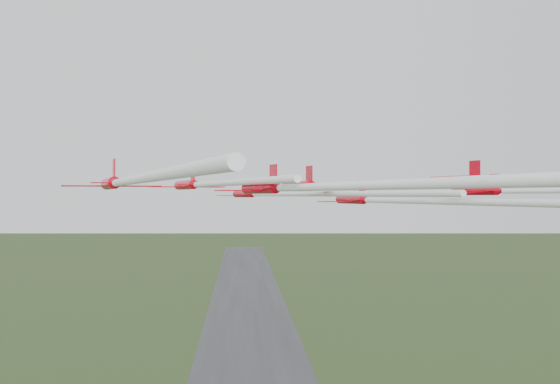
{
  "coord_description": "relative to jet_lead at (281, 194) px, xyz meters",
  "views": [
    {
      "loc": [
        -3.55,
        -88.91,
        54.33
      ],
      "look_at": [
        1.42,
        -0.64,
        54.74
      ],
      "focal_mm": 45.0,
      "sensor_mm": 36.0,
      "label": 1
    }
  ],
  "objects": [
    {
      "name": "jet_row4_left",
      "position": [
        -0.21,
        -39.72,
        0.47
      ],
      "size": [
        17.55,
        48.4,
        2.54
      ],
      "rotation": [
        0.0,
        0.0,
        0.3
      ],
      "color": "#C40011"
    },
    {
      "name": "jet_row3_mid",
      "position": [
        4.62,
        -28.9,
        0.82
      ],
      "size": [
        18.03,
        57.61,
        2.68
      ],
      "rotation": [
        0.0,
        0.0,
        0.25
      ],
      "color": "#C40011"
    },
    {
      "name": "runway",
      "position": [
        -1.86,
        196.36,
        -54.48
      ],
      "size": [
        38.0,
        900.0,
        0.04
      ],
      "primitive_type": "cube",
      "color": "#363638",
      "rests_on": "ground"
    },
    {
      "name": "jet_row3_right",
      "position": [
        28.84,
        -16.6,
        0.35
      ],
      "size": [
        20.06,
        51.83,
        2.62
      ],
      "rotation": [
        0.0,
        0.0,
        0.33
      ],
      "color": "#C40011"
    },
    {
      "name": "jet_row3_left",
      "position": [
        -15.26,
        -32.95,
        1.0
      ],
      "size": [
        18.19,
        54.82,
        2.9
      ],
      "rotation": [
        0.0,
        0.0,
        0.27
      ],
      "color": "#C40011"
    },
    {
      "name": "jet_lead",
      "position": [
        0.0,
        0.0,
        0.0
      ],
      "size": [
        21.44,
        60.29,
        2.56
      ],
      "rotation": [
        0.0,
        0.0,
        0.3
      ],
      "color": "#C40011"
    },
    {
      "name": "jet_row2_left",
      "position": [
        -9.84,
        -10.51,
        1.13
      ],
      "size": [
        16.33,
        43.67,
        2.82
      ],
      "rotation": [
        0.0,
        0.0,
        0.3
      ],
      "color": "#C40011"
    },
    {
      "name": "jet_row2_right",
      "position": [
        13.34,
        -10.51,
        -0.8
      ],
      "size": [
        16.99,
        63.2,
        2.92
      ],
      "rotation": [
        0.0,
        0.0,
        0.21
      ],
      "color": "#C40011"
    }
  ]
}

